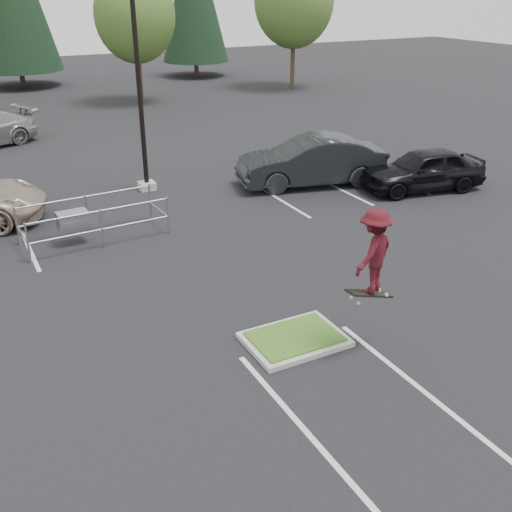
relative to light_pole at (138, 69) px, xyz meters
name	(u,v)px	position (x,y,z in m)	size (l,w,h in m)	color
ground	(295,342)	(-0.50, -12.00, -4.56)	(120.00, 120.00, 0.00)	black
grass_median	(295,339)	(-0.50, -12.00, -4.48)	(2.20, 1.60, 0.16)	#A29E97
stall_lines	(151,255)	(-1.85, -5.98, -4.56)	(22.62, 17.60, 0.01)	beige
light_pole	(138,69)	(0.00, 0.00, 0.00)	(0.70, 0.60, 10.12)	#A29E97
decid_c	(135,18)	(5.49, 17.83, 0.69)	(5.12, 5.12, 8.38)	#38281C
decid_d	(294,4)	(17.49, 18.33, 1.35)	(5.76, 5.76, 9.43)	#38281C
cart_corral	(78,219)	(-3.50, -4.03, -3.78)	(4.46, 1.81, 1.24)	#919499
skateboarder	(373,252)	(0.70, -13.00, -2.18)	(1.37, 1.12, 2.10)	black
car_r_charc	(311,161)	(6.00, -2.43, -3.60)	(2.02, 5.79, 1.91)	black
car_r_black	(424,170)	(9.50, -5.00, -3.75)	(1.92, 4.76, 1.62)	black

